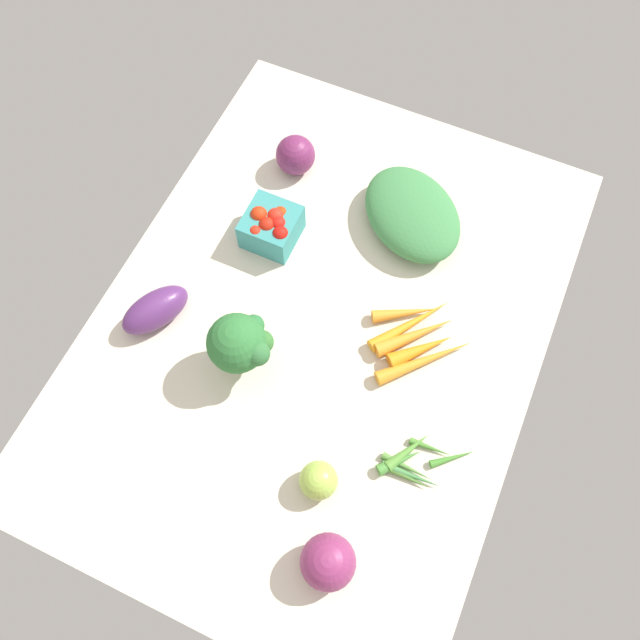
# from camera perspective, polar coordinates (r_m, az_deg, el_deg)

# --- Properties ---
(tablecloth) EXTENTS (1.04, 0.76, 0.02)m
(tablecloth) POSITION_cam_1_polar(r_m,az_deg,el_deg) (1.15, 0.00, -0.61)
(tablecloth) COLOR beige
(tablecloth) RESTS_ON ground
(berry_basket) EXTENTS (0.09, 0.09, 0.08)m
(berry_basket) POSITION_cam_1_polar(r_m,az_deg,el_deg) (1.20, -4.32, 8.27)
(berry_basket) COLOR teal
(berry_basket) RESTS_ON tablecloth
(heirloom_tomato_green) EXTENTS (0.06, 0.06, 0.06)m
(heirloom_tomato_green) POSITION_cam_1_polar(r_m,az_deg,el_deg) (1.03, -0.14, -13.99)
(heirloom_tomato_green) COLOR #9BBE49
(heirloom_tomato_green) RESTS_ON tablecloth
(okra_pile) EXTENTS (0.11, 0.14, 0.02)m
(okra_pile) POSITION_cam_1_polar(r_m,az_deg,el_deg) (1.07, 8.14, -12.31)
(okra_pile) COLOR #528339
(okra_pile) RESTS_ON tablecloth
(broccoli_head) EXTENTS (0.11, 0.11, 0.14)m
(broccoli_head) POSITION_cam_1_polar(r_m,az_deg,el_deg) (1.04, -7.06, -2.12)
(broccoli_head) COLOR #AACB81
(broccoli_head) RESTS_ON tablecloth
(red_onion_center) EXTENTS (0.08, 0.08, 0.08)m
(red_onion_center) POSITION_cam_1_polar(r_m,az_deg,el_deg) (1.00, 0.71, -20.59)
(red_onion_center) COLOR #852D5C
(red_onion_center) RESTS_ON tablecloth
(leafy_greens_clump) EXTENTS (0.26, 0.27, 0.07)m
(leafy_greens_clump) POSITION_cam_1_polar(r_m,az_deg,el_deg) (1.22, 8.15, 9.28)
(leafy_greens_clump) COLOR #3E8347
(leafy_greens_clump) RESTS_ON tablecloth
(red_onion_near_basket) EXTENTS (0.08, 0.08, 0.08)m
(red_onion_near_basket) POSITION_cam_1_polar(r_m,az_deg,el_deg) (1.29, -2.18, 14.36)
(red_onion_near_basket) COLOR #702656
(red_onion_near_basket) RESTS_ON tablecloth
(eggplant) EXTENTS (0.14, 0.12, 0.06)m
(eggplant) POSITION_cam_1_polar(r_m,az_deg,el_deg) (1.15, -14.34, 0.88)
(eggplant) COLOR #582B67
(eggplant) RESTS_ON tablecloth
(carrot_bunch) EXTENTS (0.20, 0.19, 0.03)m
(carrot_bunch) POSITION_cam_1_polar(r_m,az_deg,el_deg) (1.13, 8.52, -1.62)
(carrot_bunch) COLOR orange
(carrot_bunch) RESTS_ON tablecloth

